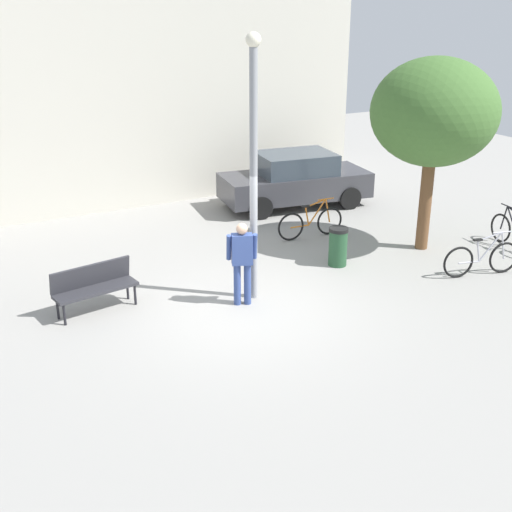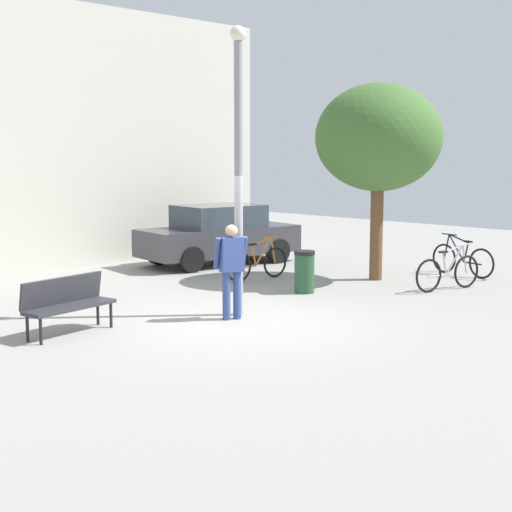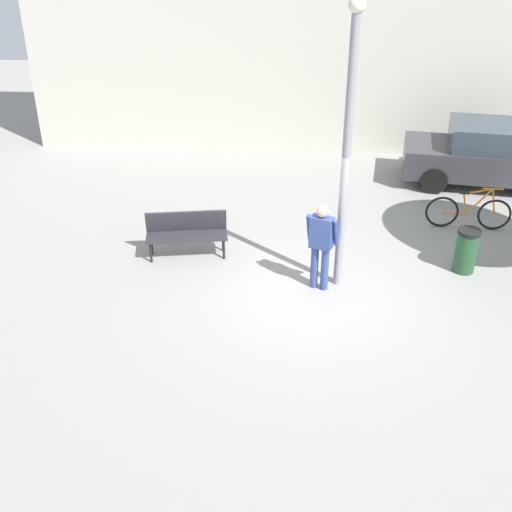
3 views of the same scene
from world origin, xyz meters
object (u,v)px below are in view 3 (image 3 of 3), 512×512
Objects in this scene: lamppost at (347,139)px; trash_bin at (466,250)px; bicycle_orange at (469,212)px; parked_car_charcoal at (492,155)px; park_bench at (187,230)px; person_by_lamppost at (321,242)px.

trash_bin is (2.45, 0.59, -2.38)m from lamppost.
bicycle_orange is 0.41× the size of parked_car_charcoal.
park_bench is 1.88× the size of trash_bin.
lamppost is 1.90m from person_by_lamppost.
trash_bin is (-0.47, -1.84, 0.06)m from bicycle_orange.
bicycle_orange is (5.88, 1.52, -0.16)m from park_bench.
bicycle_orange is 2.73m from parked_car_charcoal.
lamppost reaches higher than person_by_lamppost.
person_by_lamppost reaches higher than parked_car_charcoal.
lamppost is at bearing -128.98° from parked_car_charcoal.
lamppost is 6.65m from parked_car_charcoal.
park_bench is 8.02m from parked_car_charcoal.
person_by_lamppost is (-0.35, -0.19, -1.86)m from lamppost.
person_by_lamppost is at bearing -164.49° from trash_bin.
bicycle_orange is (2.92, 2.43, -2.44)m from lamppost.
person_by_lamppost reaches higher than bicycle_orange.
lamppost is 3.47m from trash_bin.
trash_bin is at bearing -104.29° from bicycle_orange.
person_by_lamppost is at bearing -152.14° from lamppost.
parked_car_charcoal is at bearing 51.02° from lamppost.
lamppost is 1.15× the size of parked_car_charcoal.
parked_car_charcoal reaches higher than park_bench.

